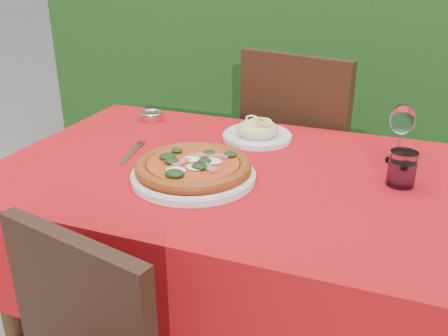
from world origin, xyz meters
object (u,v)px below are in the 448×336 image
(pizza_plate, at_px, (193,169))
(steel_ramekin, at_px, (152,116))
(fork, at_px, (130,154))
(pasta_plate, at_px, (257,132))
(wine_glass, at_px, (402,122))
(water_glass, at_px, (402,170))
(chair_far, at_px, (303,155))

(pizza_plate, height_order, steel_ramekin, pizza_plate)
(pizza_plate, bearing_deg, fork, 160.49)
(steel_ramekin, bearing_deg, fork, -72.30)
(pasta_plate, relative_size, fork, 1.08)
(wine_glass, height_order, fork, wine_glass)
(pasta_plate, bearing_deg, fork, -138.87)
(water_glass, distance_m, steel_ramekin, 0.90)
(water_glass, height_order, wine_glass, wine_glass)
(fork, xyz_separation_m, steel_ramekin, (-0.10, 0.32, 0.01))
(chair_far, xyz_separation_m, fork, (-0.39, -0.66, 0.19))
(pasta_plate, xyz_separation_m, fork, (-0.31, -0.27, -0.02))
(chair_far, bearing_deg, fork, 74.56)
(chair_far, relative_size, water_glass, 10.50)
(pasta_plate, bearing_deg, steel_ramekin, 172.70)
(wine_glass, bearing_deg, pasta_plate, 175.03)
(chair_far, distance_m, fork, 0.79)
(steel_ramekin, bearing_deg, water_glass, -16.16)
(water_glass, bearing_deg, chair_far, 122.78)
(chair_far, height_order, water_glass, chair_far)
(fork, bearing_deg, pizza_plate, -30.74)
(chair_far, xyz_separation_m, water_glass, (0.38, -0.59, 0.23))
(fork, relative_size, steel_ramekin, 2.84)
(water_glass, distance_m, fork, 0.77)
(pizza_plate, height_order, wine_glass, wine_glass)
(chair_far, relative_size, steel_ramekin, 13.43)
(water_glass, relative_size, wine_glass, 0.54)
(chair_far, height_order, fork, chair_far)
(pasta_plate, xyz_separation_m, wine_glass, (0.43, -0.04, 0.10))
(pizza_plate, relative_size, fork, 1.61)
(water_glass, bearing_deg, pasta_plate, 156.36)
(chair_far, distance_m, pasta_plate, 0.45)
(pasta_plate, distance_m, wine_glass, 0.45)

